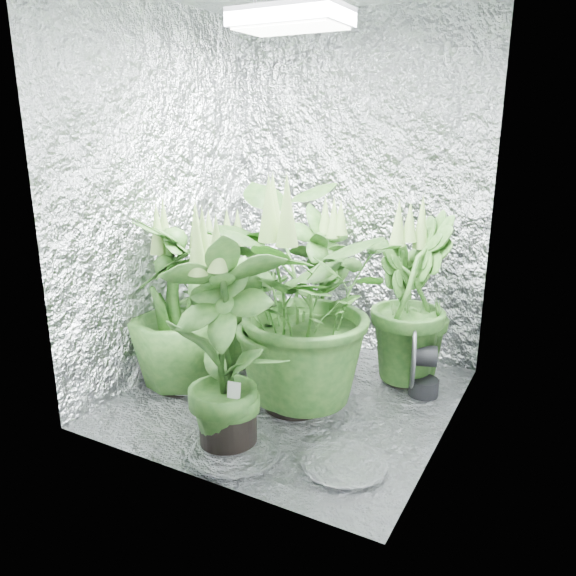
% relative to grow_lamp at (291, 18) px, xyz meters
% --- Properties ---
extents(ground, '(1.60, 1.60, 0.00)m').
position_rel_grow_lamp_xyz_m(ground, '(0.00, 0.00, -1.83)').
color(ground, silver).
rests_on(ground, ground).
extents(walls, '(1.62, 1.62, 2.00)m').
position_rel_grow_lamp_xyz_m(walls, '(0.00, 0.00, -0.83)').
color(walls, silver).
rests_on(walls, ground).
extents(grow_lamp, '(0.50, 0.30, 0.22)m').
position_rel_grow_lamp_xyz_m(grow_lamp, '(0.00, 0.00, 0.00)').
color(grow_lamp, gray).
rests_on(grow_lamp, ceiling).
extents(plant_a, '(0.98, 0.98, 0.94)m').
position_rel_grow_lamp_xyz_m(plant_a, '(-0.52, 0.19, -1.38)').
color(plant_a, black).
rests_on(plant_a, ground).
extents(plant_b, '(0.64, 0.64, 0.98)m').
position_rel_grow_lamp_xyz_m(plant_b, '(-0.13, 0.63, -1.38)').
color(plant_b, black).
rests_on(plant_b, ground).
extents(plant_c, '(0.53, 0.53, 1.01)m').
position_rel_grow_lamp_xyz_m(plant_c, '(0.48, 0.49, -1.37)').
color(plant_c, black).
rests_on(plant_c, ground).
extents(plant_d, '(0.69, 0.69, 1.00)m').
position_rel_grow_lamp_xyz_m(plant_d, '(-0.59, -0.18, -1.37)').
color(plant_d, black).
rests_on(plant_d, ground).
extents(plant_e, '(1.09, 1.09, 1.17)m').
position_rel_grow_lamp_xyz_m(plant_e, '(0.07, -0.07, -1.27)').
color(plant_e, black).
rests_on(plant_e, ground).
extents(plant_f, '(0.72, 0.72, 1.06)m').
position_rel_grow_lamp_xyz_m(plant_f, '(-0.00, -0.57, -1.33)').
color(plant_f, black).
rests_on(plant_f, ground).
extents(circulation_fan, '(0.20, 0.34, 0.40)m').
position_rel_grow_lamp_xyz_m(circulation_fan, '(0.58, 0.34, -1.66)').
color(circulation_fan, black).
rests_on(circulation_fan, ground).
extents(plant_label, '(0.06, 0.04, 0.09)m').
position_rel_grow_lamp_xyz_m(plant_label, '(0.05, -0.59, -1.53)').
color(plant_label, white).
rests_on(plant_label, plant_f).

